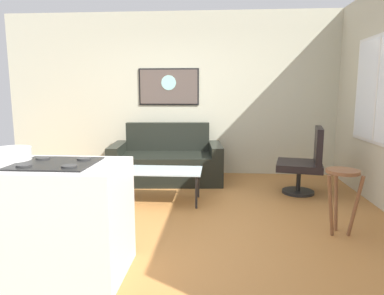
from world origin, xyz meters
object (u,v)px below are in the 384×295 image
(armchair, at_px, (306,162))
(wall_painting, at_px, (169,87))
(mixing_bowl, at_px, (12,155))
(couch, at_px, (167,163))
(bar_stool, at_px, (342,184))
(coffee_table, at_px, (161,172))

(armchair, relative_size, wall_painting, 0.91)
(armchair, bearing_deg, mixing_bowl, -140.93)
(armchair, height_order, wall_painting, wall_painting)
(mixing_bowl, bearing_deg, armchair, 39.07)
(couch, relative_size, bar_stool, 2.72)
(coffee_table, relative_size, armchair, 1.11)
(bar_stool, xyz_separation_m, wall_painting, (-2.12, 2.61, 1.01))
(mixing_bowl, relative_size, wall_painting, 0.27)
(couch, height_order, armchair, armchair)
(wall_painting, bearing_deg, bar_stool, -50.97)
(armchair, xyz_separation_m, wall_painting, (-2.11, 1.19, 1.07))
(bar_stool, bearing_deg, couch, 135.74)
(couch, height_order, wall_painting, wall_painting)
(mixing_bowl, bearing_deg, wall_painting, 77.79)
(bar_stool, xyz_separation_m, mixing_bowl, (-2.88, -0.90, 0.43))
(coffee_table, bearing_deg, bar_stool, -24.55)
(armchair, relative_size, mixing_bowl, 3.40)
(couch, height_order, coffee_table, couch)
(armchair, distance_m, wall_painting, 2.64)
(couch, height_order, bar_stool, couch)
(coffee_table, bearing_deg, wall_painting, 94.20)
(coffee_table, relative_size, mixing_bowl, 3.77)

